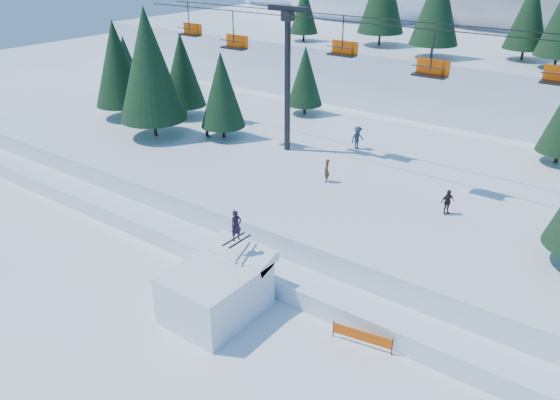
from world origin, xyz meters
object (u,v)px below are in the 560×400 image
Objects in this scene: chairlift at (420,77)px; banner_far at (530,389)px; jump_kicker at (217,290)px; banner_near at (362,336)px.

chairlift is 17.40× the size of banner_far.
banner_near is (6.94, 2.08, -0.83)m from jump_kicker.
chairlift is at bearing 131.79° from banner_far.
banner_far is (11.10, -12.42, -8.78)m from chairlift.
banner_far is at bearing 12.93° from jump_kicker.
jump_kicker is 1.94× the size of banner_far.
banner_far is at bearing -48.21° from chairlift.
jump_kicker is 14.31m from banner_far.
banner_far is (13.92, 3.20, -0.83)m from jump_kicker.
chairlift reaches higher than jump_kicker.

